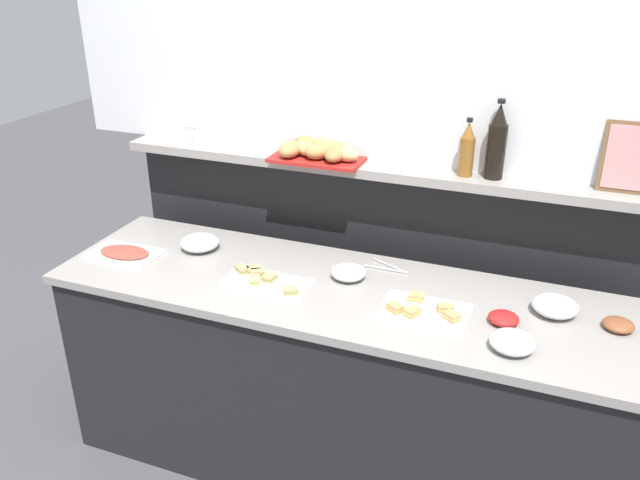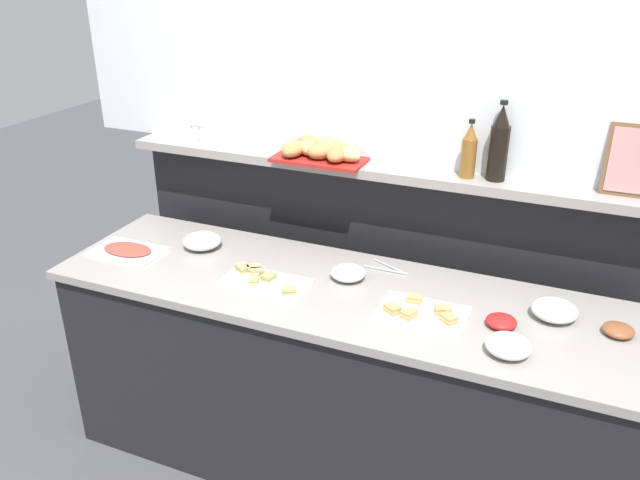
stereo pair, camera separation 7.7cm
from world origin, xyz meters
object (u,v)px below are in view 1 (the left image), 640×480
object	(u,v)px
glass_bowl_small	(555,306)
condiment_bowl_dark	(619,325)
vinegar_bottle_amber	(467,150)
pepper_shaker	(197,136)
condiment_bowl_cream	(504,318)
glass_bowl_medium	(512,343)
glass_bowl_extra	(348,273)
framed_picture	(630,158)
serving_tongs	(389,268)
glass_bowl_large	(200,243)
sandwich_platter_side	(424,311)
wine_bottle_dark	(497,143)
salt_shaker	(189,135)
bread_basket	(320,150)
sandwich_platter_front	(264,281)
cold_cuts_platter	(125,253)

from	to	relation	value
glass_bowl_small	condiment_bowl_dark	size ratio (longest dim) A/B	1.56
vinegar_bottle_amber	pepper_shaker	xyz separation A→B (m)	(-1.23, -0.01, -0.06)
condiment_bowl_cream	glass_bowl_medium	bearing A→B (deg)	-74.31
glass_bowl_extra	condiment_bowl_cream	bearing A→B (deg)	-10.79
condiment_bowl_dark	framed_picture	xyz separation A→B (m)	(-0.03, 0.40, 0.48)
condiment_bowl_dark	vinegar_bottle_amber	xyz separation A→B (m)	(-0.63, 0.37, 0.45)
condiment_bowl_dark	serving_tongs	bearing A→B (deg)	169.73
glass_bowl_large	vinegar_bottle_amber	world-z (taller)	vinegar_bottle_amber
pepper_shaker	sandwich_platter_side	bearing A→B (deg)	-22.48
wine_bottle_dark	salt_shaker	world-z (taller)	wine_bottle_dark
glass_bowl_small	wine_bottle_dark	bearing A→B (deg)	130.58
wine_bottle_dark	salt_shaker	bearing A→B (deg)	-179.19
vinegar_bottle_amber	bread_basket	distance (m)	0.63
serving_tongs	salt_shaker	world-z (taller)	salt_shaker
glass_bowl_extra	pepper_shaker	xyz separation A→B (m)	(-0.87, 0.35, 0.38)
pepper_shaker	glass_bowl_medium	bearing A→B (deg)	-22.21
glass_bowl_medium	serving_tongs	world-z (taller)	glass_bowl_medium
glass_bowl_large	condiment_bowl_cream	xyz separation A→B (m)	(1.31, -0.14, -0.01)
framed_picture	serving_tongs	bearing A→B (deg)	-163.57
glass_bowl_small	salt_shaker	world-z (taller)	salt_shaker
sandwich_platter_front	glass_bowl_extra	world-z (taller)	glass_bowl_extra
vinegar_bottle_amber	bread_basket	world-z (taller)	vinegar_bottle_amber
glass_bowl_extra	condiment_bowl_dark	bearing A→B (deg)	-0.98
bread_basket	cold_cuts_platter	bearing A→B (deg)	-144.59
sandwich_platter_side	glass_bowl_small	distance (m)	0.47
glass_bowl_medium	vinegar_bottle_amber	distance (m)	0.83
glass_bowl_medium	bread_basket	bearing A→B (deg)	145.66
cold_cuts_platter	wine_bottle_dark	world-z (taller)	wine_bottle_dark
glass_bowl_medium	glass_bowl_small	bearing A→B (deg)	67.50
glass_bowl_extra	condiment_bowl_dark	world-z (taller)	glass_bowl_extra
framed_picture	bread_basket	bearing A→B (deg)	-178.47
sandwich_platter_front	bread_basket	world-z (taller)	bread_basket
condiment_bowl_dark	serving_tongs	distance (m)	0.88
serving_tongs	vinegar_bottle_amber	xyz separation A→B (m)	(0.24, 0.21, 0.47)
bread_basket	condiment_bowl_cream	bearing A→B (deg)	-28.21
sandwich_platter_front	serving_tongs	distance (m)	0.52
condiment_bowl_cream	serving_tongs	size ratio (longest dim) A/B	0.58
condiment_bowl_dark	condiment_bowl_cream	distance (m)	0.39
glass_bowl_medium	condiment_bowl_dark	world-z (taller)	glass_bowl_medium
glass_bowl_small	salt_shaker	xyz separation A→B (m)	(-1.69, 0.33, 0.38)
cold_cuts_platter	pepper_shaker	bearing A→B (deg)	78.70
cold_cuts_platter	wine_bottle_dark	distance (m)	1.61
cold_cuts_platter	vinegar_bottle_amber	xyz separation A→B (m)	(1.33, 0.50, 0.46)
glass_bowl_extra	salt_shaker	xyz separation A→B (m)	(-0.91, 0.35, 0.38)
condiment_bowl_dark	pepper_shaker	xyz separation A→B (m)	(-1.86, 0.36, 0.39)
bread_basket	pepper_shaker	bearing A→B (deg)	-179.46
sandwich_platter_side	bread_basket	world-z (taller)	bread_basket
condiment_bowl_cream	framed_picture	world-z (taller)	framed_picture
bread_basket	serving_tongs	bearing A→B (deg)	-28.74
condiment_bowl_dark	bread_basket	size ratio (longest dim) A/B	0.26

